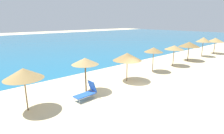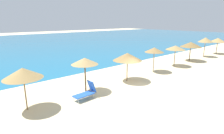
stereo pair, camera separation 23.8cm
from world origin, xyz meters
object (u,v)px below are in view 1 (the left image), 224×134
(lounge_chair_0, at_px, (87,92))
(beach_umbrella_3, at_px, (23,74))
(beach_umbrella_9, at_px, (203,40))
(beach_umbrella_4, at_px, (85,61))
(beach_umbrella_7, at_px, (174,48))
(beach_umbrella_10, at_px, (215,40))
(beach_umbrella_8, at_px, (189,44))
(beach_umbrella_5, at_px, (127,57))
(beach_umbrella_6, at_px, (154,50))

(lounge_chair_0, bearing_deg, beach_umbrella_3, 71.71)
(beach_umbrella_9, bearing_deg, beach_umbrella_4, -179.64)
(beach_umbrella_7, distance_m, beach_umbrella_10, 12.38)
(beach_umbrella_7, bearing_deg, beach_umbrella_8, 2.90)
(beach_umbrella_8, distance_m, beach_umbrella_10, 8.26)
(lounge_chair_0, bearing_deg, beach_umbrella_4, -33.53)
(beach_umbrella_7, distance_m, beach_umbrella_8, 4.12)
(beach_umbrella_8, bearing_deg, beach_umbrella_9, -0.39)
(beach_umbrella_5, height_order, lounge_chair_0, beach_umbrella_5)
(beach_umbrella_9, xyz_separation_m, beach_umbrella_10, (3.98, -0.27, -0.29))
(beach_umbrella_4, relative_size, beach_umbrella_9, 0.92)
(beach_umbrella_3, height_order, beach_umbrella_4, beach_umbrella_3)
(beach_umbrella_4, height_order, beach_umbrella_5, beach_umbrella_4)
(beach_umbrella_3, relative_size, beach_umbrella_7, 1.08)
(beach_umbrella_10, bearing_deg, beach_umbrella_9, 176.15)
(beach_umbrella_7, relative_size, beach_umbrella_9, 0.85)
(beach_umbrella_5, height_order, beach_umbrella_8, beach_umbrella_5)
(beach_umbrella_10, distance_m, lounge_chair_0, 25.39)
(beach_umbrella_3, bearing_deg, beach_umbrella_8, 0.81)
(beach_umbrella_5, height_order, beach_umbrella_6, beach_umbrella_6)
(beach_umbrella_7, relative_size, beach_umbrella_8, 0.90)
(beach_umbrella_8, xyz_separation_m, lounge_chair_0, (-17.06, -1.27, -1.70))
(beach_umbrella_6, bearing_deg, beach_umbrella_10, -0.56)
(beach_umbrella_7, relative_size, beach_umbrella_10, 0.95)
(lounge_chair_0, bearing_deg, beach_umbrella_6, -85.99)
(lounge_chair_0, bearing_deg, beach_umbrella_8, -88.90)
(beach_umbrella_6, bearing_deg, beach_umbrella_7, -1.03)
(beach_umbrella_4, distance_m, lounge_chair_0, 2.27)
(beach_umbrella_4, relative_size, beach_umbrella_7, 1.08)
(beach_umbrella_3, height_order, beach_umbrella_6, beach_umbrella_3)
(beach_umbrella_8, bearing_deg, beach_umbrella_10, -2.06)
(beach_umbrella_7, bearing_deg, lounge_chair_0, -175.30)
(beach_umbrella_9, bearing_deg, beach_umbrella_10, -3.85)
(beach_umbrella_4, height_order, beach_umbrella_10, beach_umbrella_4)
(beach_umbrella_3, bearing_deg, beach_umbrella_6, 0.71)
(beach_umbrella_10, bearing_deg, beach_umbrella_8, 177.94)
(beach_umbrella_6, height_order, beach_umbrella_9, beach_umbrella_9)
(lounge_chair_0, bearing_deg, beach_umbrella_5, -83.33)
(beach_umbrella_7, height_order, beach_umbrella_8, beach_umbrella_8)
(beach_umbrella_8, height_order, beach_umbrella_9, beach_umbrella_9)
(beach_umbrella_5, distance_m, beach_umbrella_6, 4.23)
(beach_umbrella_5, distance_m, lounge_chair_0, 5.15)
(beach_umbrella_5, height_order, beach_umbrella_7, beach_umbrella_5)
(beach_umbrella_3, xyz_separation_m, beach_umbrella_7, (16.56, 0.09, -0.12))
(beach_umbrella_5, relative_size, lounge_chair_0, 1.57)
(beach_umbrella_5, xyz_separation_m, beach_umbrella_7, (8.15, 0.23, -0.02))
(beach_umbrella_3, bearing_deg, beach_umbrella_4, 1.80)
(beach_umbrella_6, distance_m, beach_umbrella_9, 12.33)
(beach_umbrella_3, height_order, beach_umbrella_7, beach_umbrella_3)
(beach_umbrella_10, bearing_deg, beach_umbrella_6, 179.44)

